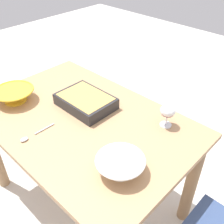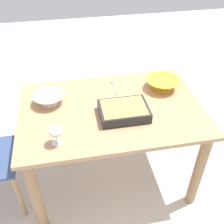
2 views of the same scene
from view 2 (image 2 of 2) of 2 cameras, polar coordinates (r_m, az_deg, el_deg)
The scene contains 7 objects.
ground_plane at distance 2.51m, azimuth -0.15°, elevation -13.12°, with size 8.00×8.00×0.00m, color beige.
dining_table at distance 2.05m, azimuth -0.18°, elevation -2.32°, with size 1.32×0.88×0.77m.
wine_glass at distance 1.67m, azimuth -11.84°, elevation -4.11°, with size 0.09×0.09×0.13m.
casserole_dish at distance 1.87m, azimuth 2.49°, elevation 0.28°, with size 0.34×0.25×0.07m.
mixing_bowl at distance 2.17m, azimuth 10.52°, elevation 5.95°, with size 0.25×0.25×0.08m.
small_bowl at distance 2.03m, azimuth -13.10°, elevation 2.87°, with size 0.23×0.23×0.08m.
serving_spoon at distance 2.20m, azimuth 0.18°, elevation 5.92°, with size 0.03×0.21×0.01m.
Camera 2 is at (-0.28, -1.52, 1.98)m, focal length 43.49 mm.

